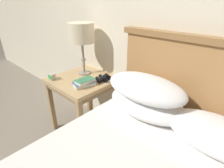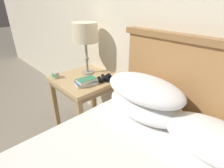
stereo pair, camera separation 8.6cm
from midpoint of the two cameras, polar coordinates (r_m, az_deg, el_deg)
wall_back at (r=1.47m, az=12.65°, el=24.21°), size 8.00×0.06×2.60m
nightstand at (r=1.81m, az=-10.61°, el=-0.52°), size 0.58×0.58×0.62m
table_lamp at (r=1.78m, az=-11.37°, el=15.67°), size 0.25×0.25×0.52m
book_on_nightstand at (r=1.62m, az=-10.69°, el=0.03°), size 0.17×0.21×0.04m
book_stacked_on_top at (r=1.60m, az=-10.44°, el=1.03°), size 0.12×0.18×0.03m
binoculars_pair at (r=1.70m, az=-4.40°, el=1.91°), size 0.15×0.16×0.05m
alarm_clock at (r=1.82m, az=-20.34°, el=2.25°), size 0.07×0.05×0.06m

